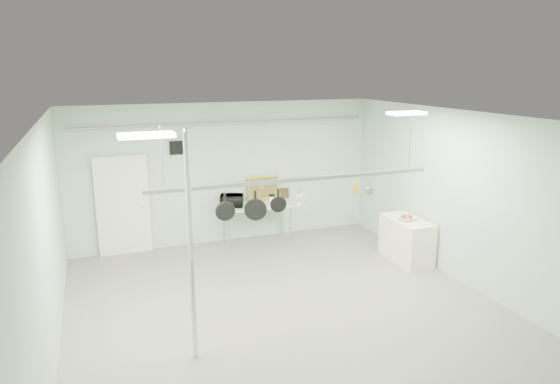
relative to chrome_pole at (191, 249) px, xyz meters
name	(u,v)px	position (x,y,z in m)	size (l,w,h in m)	color
floor	(292,316)	(1.70, 0.60, -1.60)	(8.00, 8.00, 0.00)	gray
ceiling	(293,120)	(1.70, 0.60, 1.59)	(7.00, 8.00, 0.02)	silver
back_wall	(226,173)	(1.70, 4.59, 0.00)	(7.00, 0.02, 3.20)	#ACCFBA
right_wall	(472,202)	(5.19, 0.60, 0.00)	(0.02, 8.00, 3.20)	#ACCFBA
door	(123,207)	(-0.60, 4.54, -0.55)	(1.10, 0.10, 2.20)	silver
wall_vent	(176,148)	(0.60, 4.57, 0.65)	(0.30, 0.04, 0.30)	black
conduit_pipe	(226,123)	(1.70, 4.50, 1.15)	(0.07, 0.07, 6.60)	gray
chrome_pole	(191,249)	(0.00, 0.00, 0.00)	(0.08, 0.08, 3.20)	silver
prep_table	(257,207)	(2.30, 4.20, -0.77)	(1.60, 0.70, 0.91)	silver
side_cabinet	(407,240)	(4.85, 2.00, -1.15)	(0.60, 1.20, 0.90)	white
pot_rack	(297,178)	(1.90, 0.90, 0.63)	(4.80, 0.06, 1.00)	#B7B7BC
light_panel_left	(146,135)	(-0.50, -0.20, 1.56)	(0.65, 0.30, 0.05)	white
light_panel_right	(407,113)	(4.10, 1.20, 1.56)	(0.65, 0.30, 0.05)	white
microwave	(232,201)	(1.72, 4.23, -0.56)	(0.50, 0.34, 0.28)	black
coffee_canister	(272,200)	(2.62, 4.09, -0.60)	(0.13, 0.13, 0.19)	silver
painting_large	(264,188)	(2.58, 4.50, -0.41)	(0.78, 0.05, 0.58)	gold
painting_small	(283,193)	(3.05, 4.50, -0.57)	(0.30, 0.04, 0.25)	#342312
fruit_bowl	(406,218)	(4.78, 1.96, -0.66)	(0.34, 0.34, 0.08)	silver
skillet_left	(225,207)	(0.71, 0.90, 0.27)	(0.30, 0.06, 0.42)	black
skillet_mid	(255,206)	(1.20, 0.90, 0.24)	(0.35, 0.06, 0.49)	black
skillet_right	(278,200)	(1.58, 0.90, 0.30)	(0.26, 0.06, 0.36)	black
whisk	(300,197)	(1.95, 0.90, 0.31)	(0.20, 0.20, 0.36)	silver
grater	(356,188)	(2.98, 0.90, 0.37)	(0.09, 0.02, 0.22)	orange
saucepan	(369,187)	(3.23, 0.90, 0.36)	(0.13, 0.09, 0.25)	#ADACB1
fruit_cluster	(406,216)	(4.78, 1.96, -0.62)	(0.24, 0.24, 0.09)	#A90F1D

